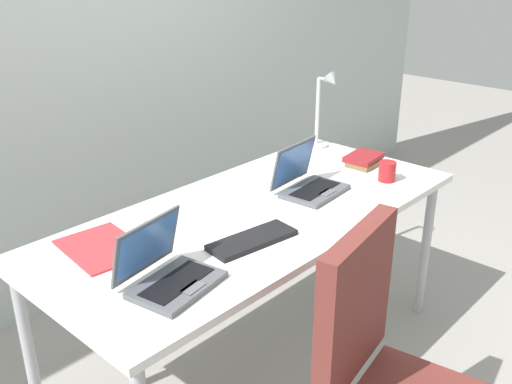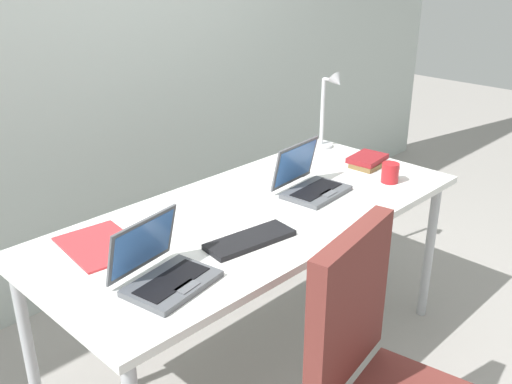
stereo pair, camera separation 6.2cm
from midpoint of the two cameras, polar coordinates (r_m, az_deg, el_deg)
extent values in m
plane|color=gray|center=(2.70, 0.69, -16.23)|extent=(12.00, 12.00, 0.00)
cube|color=#B2BCB7|center=(2.98, -15.17, 14.45)|extent=(6.00, 0.12, 2.60)
cube|color=white|center=(2.31, 0.77, -2.17)|extent=(1.80, 0.80, 0.03)
cylinder|color=#B2B5BA|center=(2.93, 17.20, -5.59)|extent=(0.04, 0.04, 0.71)
cylinder|color=#B2B5BA|center=(2.33, -20.69, -14.15)|extent=(0.04, 0.04, 0.71)
cylinder|color=#B2B5BA|center=(3.24, 6.65, -1.73)|extent=(0.04, 0.04, 0.71)
cylinder|color=silver|center=(3.05, 6.96, 4.58)|extent=(0.12, 0.12, 0.02)
cylinder|color=silver|center=(3.00, 7.13, 7.81)|extent=(0.02, 0.02, 0.34)
cylinder|color=silver|center=(2.94, 7.92, 10.85)|extent=(0.01, 0.08, 0.01)
cone|color=silver|center=(2.91, 8.55, 10.71)|extent=(0.07, 0.09, 0.09)
cube|color=#515459|center=(2.46, 6.65, 0.00)|extent=(0.29, 0.21, 0.02)
cube|color=black|center=(2.46, 6.66, 0.24)|extent=(0.25, 0.12, 0.00)
cube|color=#595B60|center=(2.43, 7.87, -0.12)|extent=(0.08, 0.05, 0.00)
cube|color=#515459|center=(2.48, 4.55, 2.83)|extent=(0.28, 0.07, 0.19)
cube|color=#3F72BF|center=(2.48, 4.65, 2.83)|extent=(0.25, 0.06, 0.16)
cube|color=#515459|center=(1.82, -7.24, -8.91)|extent=(0.30, 0.23, 0.02)
cube|color=black|center=(1.82, -7.26, -8.60)|extent=(0.26, 0.14, 0.00)
cube|color=#595B60|center=(1.78, -5.75, -9.21)|extent=(0.08, 0.05, 0.00)
cube|color=#515459|center=(1.84, -10.15, -5.05)|extent=(0.28, 0.10, 0.19)
cube|color=#3F72BF|center=(1.84, -10.04, -5.06)|extent=(0.25, 0.08, 0.15)
cube|color=black|center=(2.06, 0.28, -4.71)|extent=(0.34, 0.17, 0.02)
ellipsoid|color=black|center=(2.17, -9.42, -3.27)|extent=(0.07, 0.10, 0.03)
cube|color=black|center=(2.69, 4.39, 2.06)|extent=(0.08, 0.14, 0.01)
cube|color=brown|center=(2.81, 11.56, 2.65)|extent=(0.16, 0.13, 0.02)
cube|color=maroon|center=(2.82, 11.49, 3.25)|extent=(0.20, 0.15, 0.02)
cube|color=red|center=(2.10, -14.19, -5.08)|extent=(0.26, 0.33, 0.01)
cylinder|color=#B21E23|center=(2.63, 13.67, 1.84)|extent=(0.08, 0.08, 0.09)
torus|color=#B21E23|center=(2.67, 14.25, 2.20)|extent=(0.05, 0.01, 0.05)
cube|color=brown|center=(1.77, 10.13, -10.90)|extent=(0.42, 0.13, 0.48)
camera|label=1|loc=(0.03, -89.22, 0.34)|focal=40.79mm
camera|label=2|loc=(0.03, 90.78, -0.34)|focal=40.79mm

